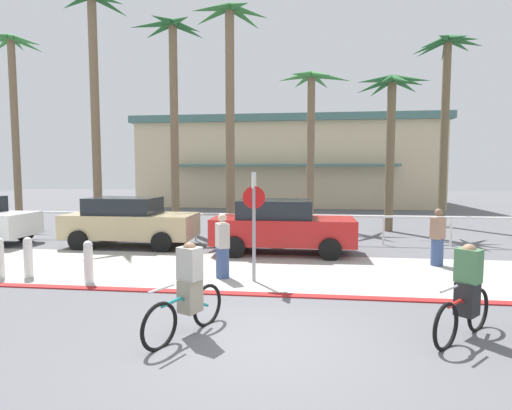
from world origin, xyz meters
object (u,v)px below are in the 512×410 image
(car_tan_1, at_px, (130,221))
(palm_tree_3, at_px, (230,69))
(car_red_2, at_px, (281,226))
(palm_tree_4, at_px, (311,112))
(pedestrian_0, at_px, (222,249))
(palm_tree_6, at_px, (446,82))
(bollard_3, at_px, (28,257))
(palm_tree_5, at_px, (392,110))
(stop_sign_bike_lane, at_px, (254,211))
(bollard_2, at_px, (0,258))
(palm_tree_1, at_px, (94,65))
(cyclist_red_1, at_px, (466,294))
(palm_tree_2, at_px, (173,77))
(palm_tree_0, at_px, (14,89))
(bollard_0, at_px, (88,262))
(pedestrian_1, at_px, (438,240))
(cyclist_teal_0, at_px, (188,291))

(car_tan_1, bearing_deg, palm_tree_3, 46.63)
(car_red_2, bearing_deg, palm_tree_4, 81.68)
(palm_tree_4, distance_m, pedestrian_0, 11.29)
(car_tan_1, bearing_deg, palm_tree_6, 28.44)
(bollard_3, distance_m, palm_tree_5, 14.40)
(stop_sign_bike_lane, xyz_separation_m, bollard_2, (-6.10, -0.45, -1.16))
(car_tan_1, relative_size, car_red_2, 1.00)
(palm_tree_1, xyz_separation_m, cyclist_red_1, (11.30, -9.96, -6.34))
(palm_tree_1, distance_m, car_red_2, 10.86)
(palm_tree_1, xyz_separation_m, car_red_2, (8.10, -3.80, -6.16))
(palm_tree_6, bearing_deg, bollard_2, -140.83)
(bollard_3, height_order, palm_tree_2, palm_tree_2)
(palm_tree_0, distance_m, pedestrian_0, 17.48)
(bollard_2, distance_m, palm_tree_2, 10.92)
(palm_tree_0, relative_size, palm_tree_1, 0.95)
(palm_tree_0, height_order, palm_tree_4, palm_tree_0)
(palm_tree_4, bearing_deg, car_red_2, -98.32)
(palm_tree_2, bearing_deg, bollard_3, -95.42)
(palm_tree_5, bearing_deg, stop_sign_bike_lane, -118.74)
(bollard_0, height_order, palm_tree_0, palm_tree_0)
(palm_tree_4, distance_m, car_tan_1, 9.95)
(palm_tree_6, bearing_deg, palm_tree_2, -169.48)
(bollard_3, distance_m, pedestrian_1, 10.53)
(bollard_2, bearing_deg, stop_sign_bike_lane, 4.23)
(bollard_2, xyz_separation_m, pedestrian_0, (5.31, 0.67, 0.21))
(bollard_0, bearing_deg, palm_tree_2, 95.70)
(bollard_2, bearing_deg, bollard_0, -3.51)
(stop_sign_bike_lane, height_order, car_tan_1, stop_sign_bike_lane)
(palm_tree_2, xyz_separation_m, cyclist_teal_0, (4.00, -11.55, -6.05))
(bollard_3, height_order, car_red_2, car_red_2)
(bollard_0, relative_size, palm_tree_1, 0.10)
(car_tan_1, height_order, cyclist_red_1, car_tan_1)
(palm_tree_2, bearing_deg, car_tan_1, -92.06)
(stop_sign_bike_lane, relative_size, car_tan_1, 0.58)
(bollard_2, xyz_separation_m, cyclist_red_1, (9.74, -2.31, 0.18))
(bollard_0, bearing_deg, car_red_2, 43.62)
(palm_tree_5, distance_m, cyclist_red_1, 12.36)
(bollard_0, relative_size, bollard_3, 1.00)
(palm_tree_0, bearing_deg, palm_tree_2, -11.71)
(stop_sign_bike_lane, relative_size, pedestrian_0, 1.62)
(palm_tree_5, bearing_deg, palm_tree_3, -166.38)
(palm_tree_2, height_order, palm_tree_4, palm_tree_2)
(palm_tree_5, xyz_separation_m, pedestrian_0, (-5.56, -8.48, -4.44))
(palm_tree_0, xyz_separation_m, car_red_2, (14.16, -6.88, -5.95))
(palm_tree_6, xyz_separation_m, car_tan_1, (-12.37, -6.70, -5.82))
(cyclist_teal_0, bearing_deg, pedestrian_1, 44.48)
(bollard_0, xyz_separation_m, palm_tree_6, (11.31, 11.27, 6.18))
(cyclist_red_1, bearing_deg, palm_tree_4, 99.60)
(palm_tree_1, height_order, palm_tree_2, palm_tree_1)
(bollard_0, relative_size, car_tan_1, 0.23)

